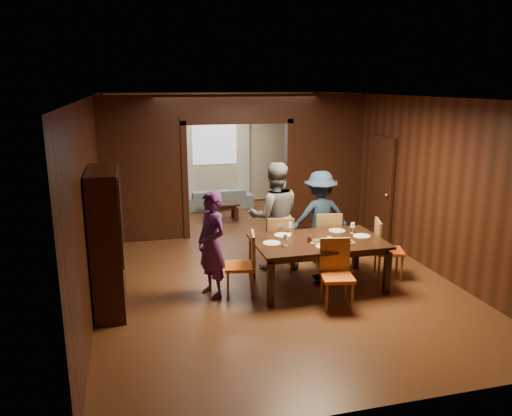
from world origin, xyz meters
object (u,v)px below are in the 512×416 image
object	(u,v)px
dining_table	(317,263)
chair_far_r	(326,238)
chair_right	(389,249)
chair_near	(337,275)
chair_left	(240,264)
chair_far_l	(279,243)
person_navy	(320,217)
person_purple	(212,245)
coffee_table	(221,211)
hutch	(107,241)
person_grey	(274,216)
sofa	(217,198)

from	to	relation	value
dining_table	chair_far_r	bearing A→B (deg)	60.30
chair_right	chair_near	xyz separation A→B (m)	(-1.28, -0.84, 0.00)
chair_left	chair_far_l	world-z (taller)	same
chair_left	chair_far_r	bearing A→B (deg)	128.44
chair_far_r	chair_near	xyz separation A→B (m)	(-0.51, -1.67, 0.00)
person_navy	chair_far_r	world-z (taller)	person_navy
person_purple	person_navy	xyz separation A→B (m)	(2.10, 1.02, 0.02)
chair_far_r	person_navy	bearing A→B (deg)	-63.73
coffee_table	chair_near	xyz separation A→B (m)	(0.74, -5.02, 0.28)
chair_far_l	chair_far_r	distance (m)	0.89
chair_far_l	chair_far_r	size ratio (longest dim) A/B	1.00
chair_left	chair_far_r	xyz separation A→B (m)	(1.75, 0.90, 0.00)
chair_left	hutch	bearing A→B (deg)	-78.97
person_navy	hutch	xyz separation A→B (m)	(-3.58, -1.09, 0.18)
chair_left	hutch	xyz separation A→B (m)	(-1.87, 0.00, 0.52)
person_navy	chair_near	world-z (taller)	person_navy
chair_far_l	person_grey	bearing A→B (deg)	-52.87
person_navy	chair_far_r	bearing A→B (deg)	108.37
coffee_table	chair_right	xyz separation A→B (m)	(2.01, -4.18, 0.28)
chair_far_r	hutch	size ratio (longest dim) A/B	0.48
chair_near	chair_far_r	bearing A→B (deg)	83.07
sofa	chair_far_r	world-z (taller)	chair_far_r
coffee_table	sofa	bearing A→B (deg)	85.13
chair_far_r	dining_table	bearing A→B (deg)	70.77
chair_near	hutch	xyz separation A→B (m)	(-3.12, 0.77, 0.52)
person_purple	chair_far_r	xyz separation A→B (m)	(2.16, 0.83, -0.32)
person_navy	chair_far_l	world-z (taller)	person_navy
dining_table	hutch	distance (m)	3.19
dining_table	chair_far_l	size ratio (longest dim) A/B	2.06
person_navy	chair_right	distance (m)	1.35
person_grey	coffee_table	world-z (taller)	person_grey
person_purple	coffee_table	size ratio (longest dim) A/B	2.01
hutch	person_navy	bearing A→B (deg)	16.89
person_grey	dining_table	bearing A→B (deg)	120.88
hutch	dining_table	bearing A→B (deg)	0.34
dining_table	person_purple	bearing A→B (deg)	178.22
dining_table	chair_left	bearing A→B (deg)	-178.97
dining_table	chair_far_l	xyz separation A→B (m)	(-0.38, 0.80, 0.10)
person_purple	chair_right	size ratio (longest dim) A/B	1.66
chair_far_l	coffee_table	bearing A→B (deg)	-72.03
person_purple	chair_left	bearing A→B (deg)	55.65
person_purple	person_navy	size ratio (longest dim) A/B	0.98
person_purple	chair_far_r	distance (m)	2.33
person_grey	chair_far_l	size ratio (longest dim) A/B	1.91
chair_far_l	chair_far_r	bearing A→B (deg)	-162.59
person_grey	sofa	bearing A→B (deg)	-81.76
dining_table	coffee_table	xyz separation A→B (m)	(-0.74, 4.23, -0.18)
coffee_table	chair_near	world-z (taller)	chair_near
chair_near	hutch	bearing A→B (deg)	176.25
chair_far_r	chair_far_l	bearing A→B (deg)	15.96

